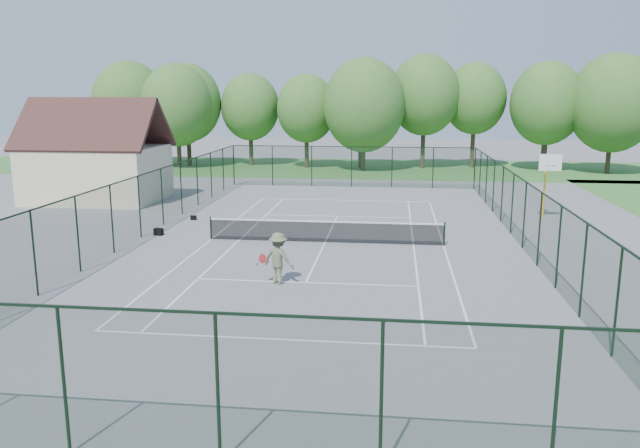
{
  "coord_description": "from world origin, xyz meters",
  "views": [
    {
      "loc": [
        3.12,
        -28.3,
        6.85
      ],
      "look_at": [
        0.0,
        -2.0,
        1.3
      ],
      "focal_mm": 35.0,
      "sensor_mm": 36.0,
      "label": 1
    }
  ],
  "objects_px": {
    "tennis_net": "(325,230)",
    "basketball_goal": "(548,173)",
    "sports_bag_a": "(158,232)",
    "tennis_player": "(279,258)"
  },
  "relations": [
    {
      "from": "tennis_net",
      "to": "basketball_goal",
      "type": "relative_size",
      "value": 3.04
    },
    {
      "from": "sports_bag_a",
      "to": "basketball_goal",
      "type": "bearing_deg",
      "value": 28.71
    },
    {
      "from": "tennis_net",
      "to": "sports_bag_a",
      "type": "xyz_separation_m",
      "value": [
        -8.33,
        0.54,
        -0.4
      ]
    },
    {
      "from": "basketball_goal",
      "to": "tennis_player",
      "type": "relative_size",
      "value": 1.83
    },
    {
      "from": "tennis_net",
      "to": "basketball_goal",
      "type": "xyz_separation_m",
      "value": [
        11.54,
        6.98,
        1.99
      ]
    },
    {
      "from": "tennis_net",
      "to": "tennis_player",
      "type": "distance_m",
      "value": 6.69
    },
    {
      "from": "tennis_net",
      "to": "tennis_player",
      "type": "bearing_deg",
      "value": -98.46
    },
    {
      "from": "basketball_goal",
      "to": "sports_bag_a",
      "type": "distance_m",
      "value": 21.03
    },
    {
      "from": "sports_bag_a",
      "to": "tennis_player",
      "type": "bearing_deg",
      "value": -33.45
    },
    {
      "from": "tennis_player",
      "to": "basketball_goal",
      "type": "bearing_deg",
      "value": 47.32
    }
  ]
}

